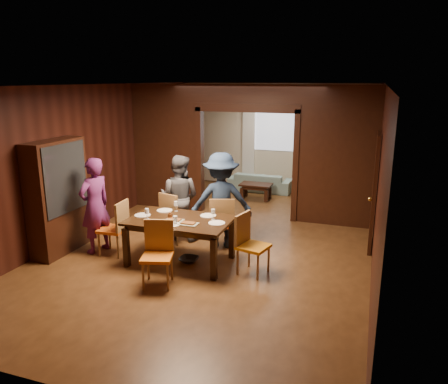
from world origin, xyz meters
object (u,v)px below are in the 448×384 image
at_px(person_navy, 221,200).
at_px(chair_far_l, 176,217).
at_px(dining_table, 180,241).
at_px(chair_near, 157,255).
at_px(coffee_table, 256,191).
at_px(chair_left, 113,228).
at_px(chair_right, 253,245).
at_px(person_grey, 179,197).
at_px(sofa, 260,182).
at_px(hutch, 58,197).
at_px(chair_far_r, 222,222).
at_px(person_purple, 95,206).

bearing_deg(person_navy, chair_far_l, -18.07).
relative_size(dining_table, chair_near, 1.74).
xyz_separation_m(person_navy, chair_near, (-0.37, -1.81, -0.39)).
relative_size(person_navy, coffee_table, 2.18).
distance_m(chair_left, chair_far_l, 1.21).
xyz_separation_m(chair_left, chair_right, (2.54, 0.02, 0.00)).
bearing_deg(chair_right, person_grey, 72.19).
bearing_deg(chair_right, coffee_table, 28.13).
height_order(sofa, chair_left, chair_left).
relative_size(sofa, coffee_table, 2.15).
bearing_deg(hutch, chair_far_r, 22.45).
xyz_separation_m(dining_table, coffee_table, (0.17, 4.27, -0.18)).
xyz_separation_m(person_purple, dining_table, (1.60, 0.05, -0.47)).
bearing_deg(chair_far_r, chair_left, 8.93).
bearing_deg(coffee_table, person_navy, -85.92).
bearing_deg(chair_far_l, sofa, -81.04).
distance_m(sofa, chair_far_l, 4.29).
distance_m(chair_right, hutch, 3.54).
relative_size(person_purple, sofa, 0.99).
bearing_deg(chair_left, person_grey, 140.87).
bearing_deg(person_navy, chair_far_r, 101.95).
xyz_separation_m(person_purple, sofa, (1.67, 5.16, -0.60)).
height_order(chair_far_r, hutch, hutch).
relative_size(person_navy, chair_right, 1.80).
bearing_deg(chair_left, chair_right, 86.84).
distance_m(person_grey, person_navy, 0.90).
xyz_separation_m(dining_table, chair_far_r, (0.44, 0.86, 0.10)).
height_order(chair_left, chair_right, same).
bearing_deg(coffee_table, person_purple, -112.32).
xyz_separation_m(chair_right, chair_near, (-1.24, -0.86, 0.00)).
relative_size(dining_table, chair_left, 1.74).
xyz_separation_m(chair_left, chair_near, (1.30, -0.83, 0.00)).
bearing_deg(person_grey, chair_left, 54.06).
height_order(person_grey, hutch, hutch).
relative_size(chair_left, chair_far_l, 1.00).
bearing_deg(hutch, chair_far_l, 32.24).
bearing_deg(person_navy, sofa, -107.04).
xyz_separation_m(sofa, chair_near, (-0.03, -6.01, 0.23)).
distance_m(person_purple, chair_far_r, 2.27).
height_order(person_purple, chair_far_r, person_purple).
distance_m(person_purple, person_grey, 1.56).
distance_m(chair_far_l, chair_near, 1.83).
height_order(person_navy, chair_left, person_navy).
bearing_deg(chair_left, chair_far_l, 135.88).
relative_size(person_purple, chair_near, 1.75).
relative_size(chair_right, chair_far_r, 1.00).
relative_size(sofa, dining_table, 1.02).
xyz_separation_m(coffee_table, chair_left, (-1.43, -4.32, 0.28)).
bearing_deg(person_grey, person_purple, 43.61).
height_order(person_navy, chair_far_r, person_navy).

